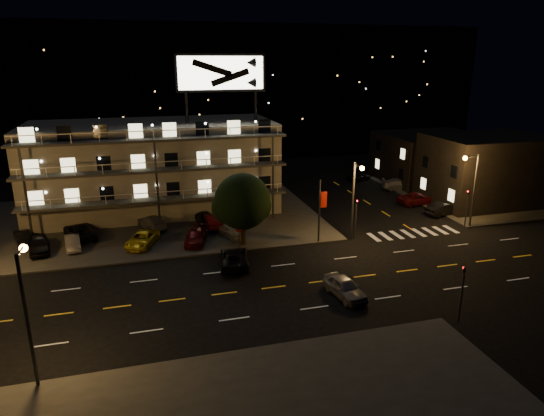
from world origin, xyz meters
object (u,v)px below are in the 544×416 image
object	(u,v)px
lot_car_4	(232,231)
road_car_west	(234,257)
lot_car_2	(142,239)
side_car_0	(444,209)
road_car_east	(345,287)
tree	(242,203)
lot_car_7	(152,222)

from	to	relation	value
lot_car_4	road_car_west	bearing A→B (deg)	-116.95
lot_car_2	side_car_0	xyz separation A→B (m)	(34.11, 0.92, -0.05)
lot_car_4	road_car_east	bearing A→B (deg)	-85.86
tree	lot_car_7	size ratio (longest dim) A/B	1.52
road_car_east	road_car_west	size ratio (longest dim) A/B	0.84
tree	lot_car_7	bearing A→B (deg)	138.87
lot_car_2	side_car_0	distance (m)	34.12
lot_car_2	lot_car_7	xyz separation A→B (m)	(1.06, 5.03, 0.02)
tree	lot_car_2	world-z (taller)	tree
tree	road_car_east	size ratio (longest dim) A/B	1.60
lot_car_4	lot_car_7	distance (m)	9.22
tree	side_car_0	world-z (taller)	tree
lot_car_7	side_car_0	size ratio (longest dim) A/B	1.02
lot_car_4	road_car_west	size ratio (longest dim) A/B	0.70
lot_car_2	lot_car_7	world-z (taller)	lot_car_7
side_car_0	road_car_east	size ratio (longest dim) A/B	1.03
tree	lot_car_2	distance (m)	10.34
lot_car_4	lot_car_7	xyz separation A→B (m)	(-7.74, 5.00, 0.05)
road_car_west	lot_car_2	bearing A→B (deg)	-30.61
tree	road_car_west	distance (m)	5.91
lot_car_4	lot_car_7	world-z (taller)	lot_car_7
side_car_0	road_car_west	size ratio (longest dim) A/B	0.87
lot_car_2	lot_car_4	xyz separation A→B (m)	(8.80, 0.03, -0.03)
side_car_0	road_car_west	bearing A→B (deg)	95.79
lot_car_2	road_car_west	distance (m)	10.19
tree	road_car_west	world-z (taller)	tree
lot_car_4	side_car_0	bearing A→B (deg)	-15.90
lot_car_2	road_car_west	size ratio (longest dim) A/B	0.90
lot_car_7	tree	bearing A→B (deg)	116.39
side_car_0	road_car_east	world-z (taller)	same
tree	lot_car_2	bearing A→B (deg)	166.40
tree	road_car_east	xyz separation A→B (m)	(5.34, -12.43, -3.61)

